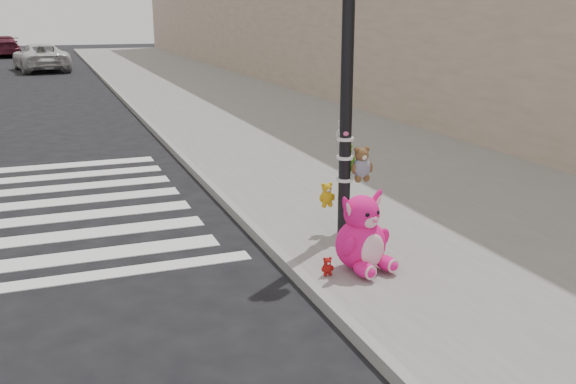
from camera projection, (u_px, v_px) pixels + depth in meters
name	position (u px, v px, depth m)	size (l,w,h in m)	color
ground	(181.00, 335.00, 6.24)	(120.00, 120.00, 0.00)	black
sidewalk_near	(292.00, 128.00, 16.93)	(7.00, 80.00, 0.14)	slate
curb_edge	(161.00, 137.00, 15.75)	(0.12, 80.00, 0.15)	gray
signal_pole	(348.00, 113.00, 8.28)	(0.70, 0.49, 4.00)	black
pink_bunny	(362.00, 238.00, 7.38)	(0.72, 0.80, 0.95)	#FF1584
red_teddy	(327.00, 266.00, 7.27)	(0.15, 0.11, 0.22)	#A51410
car_white_near	(40.00, 57.00, 33.92)	(2.36, 5.11, 1.42)	silver
car_maroon_near	(3.00, 46.00, 44.74)	(2.00, 4.93, 1.43)	#581929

